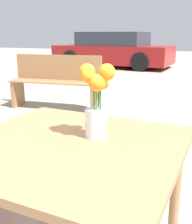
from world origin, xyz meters
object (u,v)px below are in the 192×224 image
object	(u,v)px
table_front	(70,166)
flower_vase	(96,102)
bench_near	(56,80)
parked_car	(113,50)

from	to	relation	value
table_front	flower_vase	xyz separation A→B (m)	(0.08, 0.10, 0.26)
flower_vase	bench_near	distance (m)	3.43
parked_car	flower_vase	bearing A→B (deg)	-73.45
table_front	flower_vase	size ratio (longest dim) A/B	3.03
bench_near	parked_car	bearing A→B (deg)	98.46
bench_near	parked_car	distance (m)	6.14
flower_vase	bench_near	world-z (taller)	flower_vase
flower_vase	bench_near	size ratio (longest dim) A/B	0.21
flower_vase	table_front	bearing A→B (deg)	-127.63
parked_car	table_front	bearing A→B (deg)	-74.07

